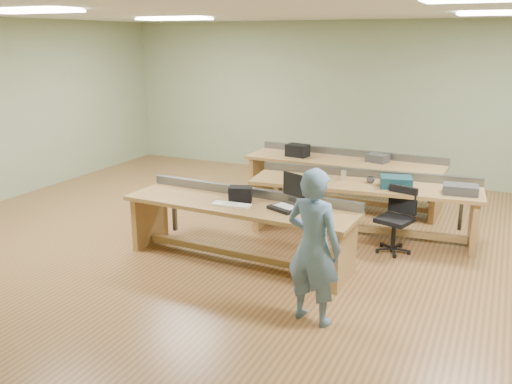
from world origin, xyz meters
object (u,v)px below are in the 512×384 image
(parts_bin_grey, at_px, (460,189))
(camera_bag, at_px, (240,194))
(workbench_back, at_px, (343,171))
(task_chair, at_px, (395,228))
(person, at_px, (313,247))
(workbench_mid, at_px, (363,196))
(drinks_can, at_px, (344,175))
(parts_bin_teal, at_px, (396,182))
(workbench_front, at_px, (240,218))
(laptop_base, at_px, (285,208))
(mug, at_px, (371,180))

(parts_bin_grey, bearing_deg, camera_bag, -147.87)
(workbench_back, relative_size, task_chair, 3.82)
(person, bearing_deg, workbench_mid, -75.50)
(workbench_mid, bearing_deg, drinks_can, 168.54)
(workbench_back, bearing_deg, person, -76.22)
(workbench_mid, height_order, person, person)
(task_chair, relative_size, parts_bin_teal, 2.07)
(drinks_can, bearing_deg, workbench_mid, -5.51)
(workbench_mid, relative_size, task_chair, 3.74)
(workbench_front, bearing_deg, parts_bin_grey, 35.12)
(workbench_mid, height_order, task_chair, workbench_mid)
(laptop_base, bearing_deg, person, -32.16)
(person, bearing_deg, task_chair, -89.14)
(person, height_order, camera_bag, person)
(camera_bag, xyz_separation_m, parts_bin_grey, (2.39, 1.50, -0.04))
(workbench_front, bearing_deg, camera_bag, 110.18)
(workbench_back, xyz_separation_m, drinks_can, (0.35, -1.26, 0.25))
(person, height_order, laptop_base, person)
(person, relative_size, laptop_base, 4.44)
(task_chair, height_order, mug, task_chair)
(person, bearing_deg, parts_bin_grey, -101.88)
(workbench_front, distance_m, parts_bin_teal, 2.20)
(workbench_back, bearing_deg, mug, -57.91)
(laptop_base, relative_size, camera_bag, 1.25)
(person, relative_size, parts_bin_grey, 3.60)
(parts_bin_grey, bearing_deg, parts_bin_teal, -177.94)
(parts_bin_teal, bearing_deg, task_chair, -75.08)
(task_chair, xyz_separation_m, drinks_can, (-0.85, 0.48, 0.51))
(laptop_base, xyz_separation_m, task_chair, (1.08, 1.13, -0.46))
(workbench_front, xyz_separation_m, camera_bag, (-0.01, 0.04, 0.29))
(parts_bin_grey, bearing_deg, mug, 178.03)
(camera_bag, relative_size, parts_bin_grey, 0.65)
(workbench_front, distance_m, workbench_mid, 1.93)
(parts_bin_grey, bearing_deg, workbench_back, 145.58)
(mug, bearing_deg, drinks_can, 178.82)
(workbench_front, distance_m, drinks_can, 1.82)
(parts_bin_teal, height_order, mug, parts_bin_teal)
(parts_bin_teal, bearing_deg, workbench_mid, 173.76)
(laptop_base, distance_m, camera_bag, 0.62)
(workbench_mid, bearing_deg, laptop_base, -114.51)
(workbench_mid, bearing_deg, camera_bag, -132.93)
(person, xyz_separation_m, parts_bin_teal, (0.27, 2.55, 0.05))
(person, bearing_deg, parts_bin_teal, -85.25)
(workbench_front, xyz_separation_m, person, (1.30, -1.04, 0.21))
(laptop_base, relative_size, drinks_can, 2.59)
(workbench_back, relative_size, parts_bin_teal, 7.89)
(workbench_mid, xyz_separation_m, parts_bin_teal, (0.44, -0.05, 0.26))
(camera_bag, relative_size, task_chair, 0.33)
(laptop_base, xyz_separation_m, parts_bin_teal, (0.97, 1.53, 0.05))
(parts_bin_teal, xyz_separation_m, mug, (-0.36, 0.07, -0.03))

